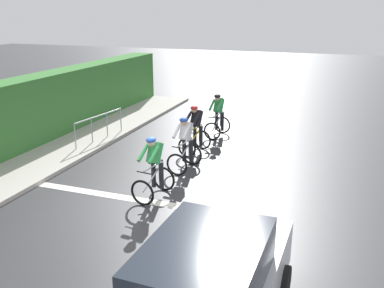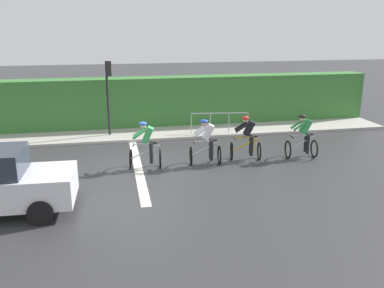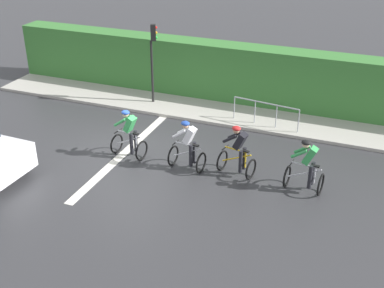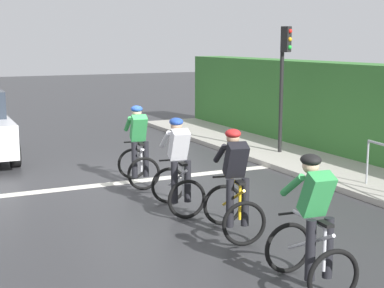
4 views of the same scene
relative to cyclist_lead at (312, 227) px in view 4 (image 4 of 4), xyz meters
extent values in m
plane|color=#333335|center=(-0.27, -6.12, -0.80)|extent=(80.00, 80.00, 0.00)
cube|color=#ADA89E|center=(-4.75, -4.12, -0.74)|extent=(2.80, 20.01, 0.12)
cube|color=silver|center=(-0.27, -6.14, -0.79)|extent=(7.00, 0.30, 0.01)
torus|color=black|center=(-0.06, -0.55, -0.46)|extent=(0.68, 0.13, 0.68)
torus|color=black|center=(0.05, 0.47, -0.46)|extent=(0.68, 0.13, 0.68)
cylinder|color=silver|center=(0.00, -0.04, -0.21)|extent=(0.14, 0.99, 0.51)
cylinder|color=silver|center=(0.03, 0.27, -0.18)|extent=(0.04, 0.04, 0.55)
cylinder|color=silver|center=(-0.01, -0.09, 0.07)|extent=(0.12, 0.71, 0.04)
cube|color=black|center=(0.03, 0.27, 0.11)|extent=(0.12, 0.23, 0.04)
cylinder|color=black|center=(-0.04, -0.45, 0.04)|extent=(0.42, 0.07, 0.03)
cube|color=green|center=(0.01, 0.06, 0.41)|extent=(0.34, 0.44, 0.57)
sphere|color=beige|center=(-0.01, -0.09, 0.72)|extent=(0.20, 0.20, 0.20)
ellipsoid|color=black|center=(-0.01, -0.09, 0.79)|extent=(0.27, 0.30, 0.14)
cylinder|color=black|center=(0.14, 0.15, -0.23)|extent=(0.12, 0.12, 0.74)
cylinder|color=black|center=(-0.10, 0.18, -0.23)|extent=(0.12, 0.12, 0.74)
cylinder|color=green|center=(0.14, -0.24, 0.47)|extent=(0.14, 0.48, 0.37)
cylinder|color=green|center=(-0.18, -0.21, 0.47)|extent=(0.14, 0.48, 0.37)
torus|color=black|center=(-0.27, -2.67, -0.46)|extent=(0.68, 0.19, 0.68)
torus|color=black|center=(-0.07, -1.67, -0.46)|extent=(0.68, 0.19, 0.68)
cylinder|color=gold|center=(-0.17, -2.17, -0.21)|extent=(0.24, 0.98, 0.51)
cylinder|color=gold|center=(-0.11, -1.87, -0.18)|extent=(0.04, 0.04, 0.55)
cylinder|color=gold|center=(-0.18, -2.22, 0.07)|extent=(0.18, 0.71, 0.04)
cube|color=black|center=(-0.11, -1.87, 0.11)|extent=(0.14, 0.24, 0.04)
cylinder|color=black|center=(-0.25, -2.57, 0.04)|extent=(0.42, 0.11, 0.03)
cube|color=black|center=(-0.15, -2.07, 0.41)|extent=(0.37, 0.46, 0.57)
sphere|color=tan|center=(-0.18, -2.22, 0.72)|extent=(0.20, 0.20, 0.20)
ellipsoid|color=red|center=(-0.18, -2.22, 0.79)|extent=(0.29, 0.32, 0.14)
cylinder|color=black|center=(-0.01, -2.00, -0.23)|extent=(0.12, 0.12, 0.74)
cylinder|color=black|center=(-0.25, -1.95, -0.23)|extent=(0.12, 0.12, 0.74)
cylinder|color=black|center=(-0.05, -2.38, 0.47)|extent=(0.18, 0.49, 0.37)
cylinder|color=black|center=(-0.36, -2.32, 0.47)|extent=(0.18, 0.49, 0.37)
torus|color=black|center=(0.00, -4.26, -0.46)|extent=(0.68, 0.13, 0.68)
torus|color=black|center=(0.11, -3.24, -0.46)|extent=(0.68, 0.13, 0.68)
cylinder|color=silver|center=(0.06, -3.75, -0.21)|extent=(0.15, 0.99, 0.51)
cylinder|color=silver|center=(0.09, -3.45, -0.18)|extent=(0.04, 0.04, 0.55)
cylinder|color=silver|center=(0.05, -3.80, 0.07)|extent=(0.12, 0.71, 0.04)
cube|color=black|center=(0.09, -3.45, 0.11)|extent=(0.12, 0.23, 0.04)
cylinder|color=black|center=(0.01, -4.15, 0.04)|extent=(0.42, 0.08, 0.03)
cube|color=white|center=(0.07, -3.65, 0.41)|extent=(0.34, 0.44, 0.57)
sphere|color=tan|center=(0.05, -3.80, 0.72)|extent=(0.20, 0.20, 0.20)
ellipsoid|color=#264CB2|center=(0.05, -3.80, 0.79)|extent=(0.27, 0.30, 0.14)
cylinder|color=black|center=(0.20, -3.56, -0.23)|extent=(0.12, 0.12, 0.74)
cylinder|color=black|center=(-0.04, -3.53, -0.23)|extent=(0.12, 0.12, 0.74)
cylinder|color=white|center=(0.20, -3.95, 0.47)|extent=(0.14, 0.48, 0.37)
cylinder|color=white|center=(-0.12, -3.91, 0.47)|extent=(0.14, 0.48, 0.37)
torus|color=black|center=(-0.07, -6.37, -0.46)|extent=(0.68, 0.15, 0.68)
torus|color=black|center=(0.07, -5.36, -0.46)|extent=(0.68, 0.15, 0.68)
cylinder|color=silver|center=(0.00, -5.87, -0.21)|extent=(0.18, 0.99, 0.51)
cylinder|color=silver|center=(0.04, -5.57, -0.18)|extent=(0.04, 0.04, 0.55)
cylinder|color=silver|center=(-0.01, -5.92, 0.07)|extent=(0.14, 0.71, 0.04)
cube|color=black|center=(0.04, -5.57, 0.11)|extent=(0.13, 0.23, 0.04)
cylinder|color=black|center=(-0.06, -6.27, 0.04)|extent=(0.42, 0.09, 0.03)
cube|color=green|center=(0.01, -5.77, 0.41)|extent=(0.35, 0.45, 0.57)
sphere|color=beige|center=(-0.01, -5.92, 0.72)|extent=(0.20, 0.20, 0.20)
ellipsoid|color=#264CB2|center=(-0.01, -5.92, 0.79)|extent=(0.28, 0.31, 0.14)
cylinder|color=black|center=(0.14, -5.68, -0.23)|extent=(0.12, 0.12, 0.74)
cylinder|color=black|center=(-0.09, -5.65, -0.23)|extent=(0.12, 0.12, 0.74)
cylinder|color=green|center=(0.13, -6.07, 0.47)|extent=(0.15, 0.49, 0.37)
cylinder|color=green|center=(-0.19, -6.03, 0.47)|extent=(0.15, 0.49, 0.37)
cylinder|color=black|center=(2.04, -8.77, -0.48)|extent=(0.24, 0.65, 0.64)
cylinder|color=black|center=(1.97, -11.32, -0.48)|extent=(0.24, 0.65, 0.64)
cube|color=#EAEACC|center=(2.39, -8.05, 0.00)|extent=(0.28, 0.09, 0.16)
cylinder|color=black|center=(-4.40, -7.08, 0.55)|extent=(0.10, 0.10, 2.70)
cube|color=black|center=(-4.44, -6.98, 2.22)|extent=(0.26, 0.26, 0.64)
sphere|color=red|center=(-4.48, -6.88, 2.42)|extent=(0.11, 0.11, 0.11)
sphere|color=orange|center=(-4.48, -6.88, 2.22)|extent=(0.11, 0.11, 0.11)
sphere|color=green|center=(-4.48, -6.88, 2.02)|extent=(0.11, 0.11, 0.11)
cylinder|color=#999EA3|center=(-4.03, -3.45, -0.30)|extent=(0.04, 0.04, 1.00)
camera|label=1|loc=(4.30, -14.92, 3.89)|focal=39.26mm
camera|label=2|loc=(13.63, -6.93, 4.04)|focal=38.39mm
camera|label=3|loc=(13.03, 1.55, 7.30)|focal=46.88mm
camera|label=4|loc=(4.20, 5.34, 2.17)|focal=54.41mm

